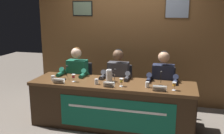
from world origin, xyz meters
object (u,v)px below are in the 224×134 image
at_px(panelist_right, 162,82).
at_px(juice_glass_right, 174,85).
at_px(chair_center, 120,90).
at_px(chair_left, 80,87).
at_px(juice_glass_center, 121,81).
at_px(microphone_right, 161,81).
at_px(panelist_left, 76,76).
at_px(water_cup_right, 147,85).
at_px(water_cup_left, 53,78).
at_px(nameplate_right, 160,88).
at_px(conference_table, 111,99).
at_px(microphone_left, 65,75).
at_px(water_cup_center, 97,82).
at_px(nameplate_center, 109,84).
at_px(water_pitcher_central, 109,75).
at_px(microphone_center, 114,78).
at_px(chair_right, 163,94).
at_px(juice_glass_left, 73,77).
at_px(nameplate_left, 59,81).
at_px(panelist_center, 117,79).

xyz_separation_m(panelist_right, juice_glass_right, (0.20, -0.53, 0.12)).
bearing_deg(chair_center, chair_left, 180.00).
xyz_separation_m(juice_glass_center, microphone_right, (0.58, 0.17, -0.01)).
bearing_deg(panelist_left, water_cup_right, -19.71).
xyz_separation_m(chair_left, juice_glass_center, (0.97, -0.73, 0.40)).
distance_m(panelist_right, microphone_right, 0.38).
distance_m(panelist_left, microphone_right, 1.59).
distance_m(water_cup_left, water_cup_right, 1.54).
bearing_deg(nameplate_right, conference_table, 167.82).
xyz_separation_m(microphone_left, water_cup_center, (0.60, -0.15, -0.04)).
bearing_deg(nameplate_center, water_pitcher_central, 104.55).
xyz_separation_m(water_cup_center, microphone_center, (0.25, 0.13, 0.04)).
distance_m(chair_right, water_pitcher_central, 1.06).
xyz_separation_m(water_cup_center, panelist_right, (0.98, 0.52, -0.07)).
bearing_deg(microphone_right, water_cup_right, -145.99).
relative_size(conference_table, juice_glass_left, 21.23).
bearing_deg(microphone_right, microphone_center, -177.27).
bearing_deg(water_cup_right, nameplate_left, -173.92).
xyz_separation_m(chair_left, microphone_center, (0.82, -0.60, 0.39)).
bearing_deg(panelist_center, nameplate_right, -38.94).
bearing_deg(water_cup_center, nameplate_left, -169.52).
distance_m(water_cup_center, nameplate_right, 0.99).
relative_size(juice_glass_center, panelist_right, 0.10).
relative_size(chair_center, microphone_center, 4.11).
relative_size(conference_table, chair_right, 2.96).
relative_size(microphone_left, water_pitcher_central, 1.03).
bearing_deg(panelist_center, water_cup_left, -151.70).
height_order(conference_table, panelist_left, panelist_left).
distance_m(juice_glass_right, microphone_right, 0.27).
bearing_deg(chair_left, microphone_right, -19.93).
xyz_separation_m(chair_left, nameplate_center, (0.80, -0.82, 0.35)).
xyz_separation_m(panelist_left, panelist_right, (1.55, 0.00, 0.00)).
height_order(chair_right, panelist_right, panelist_right).
relative_size(panelist_center, nameplate_right, 6.13).
xyz_separation_m(nameplate_right, microphone_right, (-0.01, 0.26, 0.03)).
relative_size(chair_left, panelist_left, 0.73).
relative_size(water_cup_left, panelist_center, 0.07).
distance_m(nameplate_left, water_cup_center, 0.60).
height_order(conference_table, water_cup_right, water_cup_right).
height_order(conference_table, chair_right, chair_right).
bearing_deg(nameplate_left, water_pitcher_central, 23.68).
distance_m(nameplate_left, nameplate_center, 0.82).
bearing_deg(panelist_left, water_cup_center, -42.59).
height_order(chair_left, nameplate_left, chair_left).
height_order(nameplate_center, juice_glass_center, juice_glass_center).
distance_m(microphone_left, nameplate_center, 0.86).
distance_m(nameplate_left, water_cup_left, 0.20).
bearing_deg(microphone_center, chair_right, 38.90).
height_order(chair_right, juice_glass_right, chair_right).
xyz_separation_m(nameplate_left, microphone_left, (-0.01, 0.26, 0.03)).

